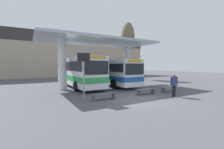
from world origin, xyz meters
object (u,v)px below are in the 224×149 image
waiting_bench_near_pillar (104,95)px  transit_bus_left_bay (78,71)px  waiting_bench_far_platform (169,88)px  transit_bus_center_bay (109,71)px  waiting_bench_mid_platform (146,90)px  poplar_tree_behind_left (128,38)px  info_sign_platform (84,67)px  pedestrian_waiting (174,83)px

waiting_bench_near_pillar → transit_bus_left_bay: bearing=87.0°
transit_bus_left_bay → waiting_bench_far_platform: 10.21m
transit_bus_center_bay → waiting_bench_mid_platform: transit_bus_center_bay is taller
poplar_tree_behind_left → transit_bus_left_bay: bearing=-153.6°
poplar_tree_behind_left → waiting_bench_mid_platform: bearing=-119.5°
transit_bus_left_bay → waiting_bench_far_platform: size_ratio=5.91×
transit_bus_center_bay → transit_bus_left_bay: bearing=-12.2°
info_sign_platform → pedestrian_waiting: bearing=-18.7°
pedestrian_waiting → waiting_bench_far_platform: bearing=62.2°
info_sign_platform → poplar_tree_behind_left: poplar_tree_behind_left is taller
waiting_bench_mid_platform → info_sign_platform: 5.67m
transit_bus_left_bay → waiting_bench_far_platform: transit_bus_left_bay is taller
pedestrian_waiting → info_sign_platform: bearing=174.4°
transit_bus_center_bay → waiting_bench_mid_platform: bearing=86.4°
info_sign_platform → waiting_bench_near_pillar: bearing=-22.2°
waiting_bench_mid_platform → pedestrian_waiting: (1.33, -1.71, 0.75)m
transit_bus_left_bay → info_sign_platform: 7.52m
waiting_bench_near_pillar → poplar_tree_behind_left: (11.53, 13.35, 7.19)m
waiting_bench_mid_platform → poplar_tree_behind_left: (7.54, 13.35, 7.19)m
transit_bus_left_bay → waiting_bench_mid_platform: size_ratio=5.85×
info_sign_platform → waiting_bench_mid_platform: bearing=-5.7°
transit_bus_left_bay → pedestrian_waiting: 10.75m
waiting_bench_far_platform → transit_bus_left_bay: bearing=129.2°
waiting_bench_near_pillar → waiting_bench_mid_platform: (3.99, 0.00, -0.00)m
waiting_bench_near_pillar → pedestrian_waiting: bearing=-17.8°
waiting_bench_near_pillar → pedestrian_waiting: size_ratio=1.10×
transit_bus_center_bay → poplar_tree_behind_left: 11.21m
transit_bus_center_bay → waiting_bench_far_platform: bearing=108.3°
waiting_bench_near_pillar → info_sign_platform: 2.44m
transit_bus_left_bay → waiting_bench_mid_platform: (3.57, -7.83, -1.50)m
transit_bus_center_bay → pedestrian_waiting: (1.03, -8.79, -0.62)m
transit_bus_center_bay → poplar_tree_behind_left: (7.25, 6.26, 5.83)m
transit_bus_left_bay → info_sign_platform: size_ratio=3.30×
poplar_tree_behind_left → pedestrian_waiting: bearing=-112.4°
transit_bus_center_bay → waiting_bench_mid_platform: (-0.29, -7.09, -1.37)m
transit_bus_left_bay → info_sign_platform: info_sign_platform is taller
transit_bus_center_bay → waiting_bench_far_platform: 7.64m
transit_bus_left_bay → pedestrian_waiting: (4.90, -9.54, -0.75)m
pedestrian_waiting → poplar_tree_behind_left: (6.21, 15.06, 6.45)m
transit_bus_center_bay → poplar_tree_behind_left: bearing=-140.5°
waiting_bench_near_pillar → waiting_bench_mid_platform: 3.99m
waiting_bench_far_platform → waiting_bench_mid_platform: bearing=180.0°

